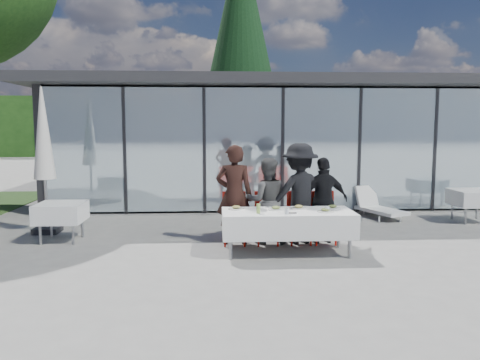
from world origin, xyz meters
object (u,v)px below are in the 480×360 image
diner_chair_a (234,215)px  diner_chair_d (323,214)px  diner_chair_b (267,215)px  diner_chair_c (299,215)px  plate_a (236,208)px  market_umbrella (43,141)px  conifer_tree (241,38)px  lounger (377,206)px  spare_table_left (61,213)px  juice_bottle (258,209)px  spare_chair_b (443,190)px  plate_d (333,207)px  diner_b (267,201)px  folded_eyeglasses (292,213)px  plate_c (299,207)px  spare_table_right (472,198)px  diner_c (299,193)px  dining_table (287,223)px  diner_a (234,195)px  plate_b (276,208)px  plate_extra (326,211)px  diner_d (324,200)px

diner_chair_a → diner_chair_d: bearing=0.0°
diner_chair_b → diner_chair_c: size_ratio=1.00×
plate_a → market_umbrella: 4.35m
diner_chair_d → market_umbrella: bearing=168.6°
conifer_tree → lounger: bearing=-73.5°
spare_table_left → diner_chair_d: bearing=-4.3°
juice_bottle → spare_chair_b: spare_chair_b is taller
plate_d → diner_chair_b: bearing=154.3°
diner_b → lounger: bearing=-138.1°
folded_eyeglasses → plate_c: bearing=67.0°
conifer_tree → spare_table_right: bearing=-64.8°
plate_c → plate_d: size_ratio=1.00×
diner_c → dining_table: bearing=48.5°
plate_d → spare_chair_b: (3.95, 3.84, -0.24)m
diner_a → conifer_tree: conifer_tree is taller
diner_a → market_umbrella: size_ratio=0.62×
plate_d → folded_eyeglasses: 0.91m
market_umbrella → conifer_tree: conifer_tree is taller
diner_b → plate_b: (0.09, -0.61, -0.04)m
dining_table → diner_chair_a: diner_chair_a is taller
diner_chair_b → juice_bottle: (-0.25, -0.96, 0.30)m
diner_chair_c → spare_table_left: (-4.55, 0.38, 0.02)m
folded_eyeglasses → lounger: 4.38m
diner_chair_a → diner_chair_d: size_ratio=1.00×
juice_bottle → spare_chair_b: (5.32, 4.26, -0.30)m
diner_b → plate_c: size_ratio=5.65×
diner_b → lounger: size_ratio=1.11×
diner_chair_a → spare_table_left: diner_chair_a is taller
diner_chair_b → conifer_tree: bearing=89.1°
plate_extra → conifer_tree: size_ratio=0.03×
plate_extra → spare_chair_b: 5.90m
plate_extra → diner_b: bearing=136.1°
juice_bottle → plate_extra: bearing=3.6°
juice_bottle → conifer_tree: size_ratio=0.02×
plate_d → spare_chair_b: bearing=44.2°
dining_table → conifer_tree: size_ratio=0.22×
diner_chair_b → lounger: bearing=39.3°
spare_table_right → juice_bottle: bearing=-152.7°
dining_table → plate_c: bearing=42.4°
diner_chair_d → spare_chair_b: size_ratio=1.00×
dining_table → market_umbrella: bearing=158.5°
folded_eyeglasses → diner_c: bearing=73.2°
dining_table → diner_chair_a: (-0.89, 0.75, -0.00)m
plate_b → market_umbrella: market_umbrella is taller
spare_chair_b → plate_a: bearing=-145.9°
plate_a → spare_table_left: 3.46m
diner_chair_c → juice_bottle: diner_chair_c is taller
diner_d → plate_c: 0.78m
dining_table → lounger: size_ratio=1.55×
spare_table_right → spare_table_left: bearing=-171.3°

